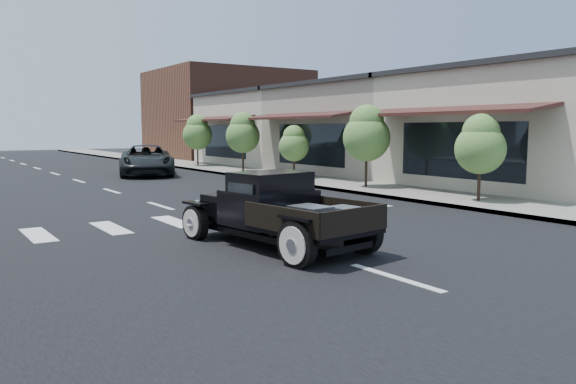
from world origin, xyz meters
TOP-DOWN VIEW (x-y plane):
  - ground at (0.00, 0.00)m, footprint 120.00×120.00m
  - road at (0.00, 15.00)m, footprint 14.00×80.00m
  - road_markings at (0.00, 10.00)m, footprint 12.00×60.00m
  - sidewalk_right at (8.50, 15.00)m, footprint 3.00×80.00m
  - storefront_near at (15.00, 4.00)m, footprint 10.00×9.00m
  - storefront_mid at (15.00, 13.00)m, footprint 10.00×9.00m
  - storefront_far at (15.00, 22.00)m, footprint 10.00×9.00m
  - far_building_right at (15.50, 32.00)m, footprint 11.00×10.00m
  - small_tree_a at (8.30, 1.79)m, footprint 1.54×1.54m
  - small_tree_b at (8.30, 6.99)m, footprint 1.81×1.81m
  - small_tree_c at (8.30, 11.89)m, footprint 1.38×1.38m
  - small_tree_d at (8.30, 16.64)m, footprint 1.79×1.79m
  - small_tree_e at (8.30, 22.26)m, footprint 1.78×1.78m
  - hotrod_pickup at (-0.27, 0.03)m, footprint 2.63×4.67m
  - second_car at (3.67, 18.37)m, footprint 4.20×6.06m

SIDE VIEW (x-z plane):
  - ground at x=0.00m, z-range 0.00..0.00m
  - road_markings at x=0.00m, z-range -0.03..0.03m
  - road at x=0.00m, z-range 0.00..0.02m
  - sidewalk_right at x=8.50m, z-range 0.00..0.15m
  - hotrod_pickup at x=-0.27m, z-range 0.00..1.54m
  - second_car at x=3.67m, z-range 0.00..1.54m
  - small_tree_c at x=8.30m, z-range 0.15..2.45m
  - small_tree_a at x=8.30m, z-range 0.15..2.72m
  - small_tree_e at x=8.30m, z-range 0.15..3.12m
  - small_tree_d at x=8.30m, z-range 0.15..3.13m
  - small_tree_b at x=8.30m, z-range 0.15..3.17m
  - storefront_near at x=15.00m, z-range 0.00..4.50m
  - storefront_mid at x=15.00m, z-range 0.00..4.50m
  - storefront_far at x=15.00m, z-range 0.00..4.50m
  - far_building_right at x=15.50m, z-range 0.00..7.00m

